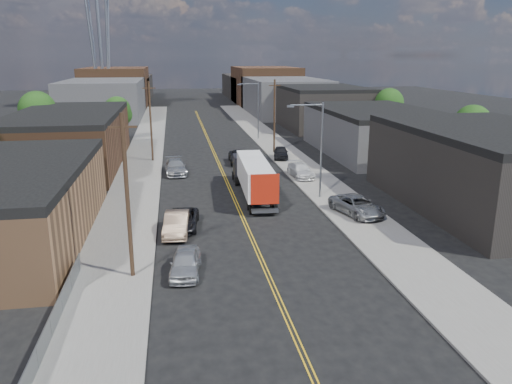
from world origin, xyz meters
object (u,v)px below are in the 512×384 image
object	(u,v)px
car_left_d	(175,167)
car_right_lot_c	(281,153)
car_left_b	(177,224)
car_ahead_truck	(240,157)
car_right_lot_a	(357,205)
car_left_a	(185,263)
car_left_c	(182,220)
semi_truck	(252,174)
car_right_lot_b	(301,170)

from	to	relation	value
car_left_d	car_right_lot_c	xyz separation A→B (m)	(13.59, 6.05, 0.10)
car_left_b	car_ahead_truck	world-z (taller)	car_left_b
car_right_lot_a	car_right_lot_c	distance (m)	24.30
car_left_a	car_right_lot_c	world-z (taller)	car_right_lot_c
car_left_c	semi_truck	bearing A→B (deg)	58.07
car_right_lot_b	car_left_c	bearing A→B (deg)	-136.89
car_left_b	car_right_lot_b	distance (m)	20.92
car_left_c	car_right_lot_b	world-z (taller)	car_right_lot_b
car_left_d	semi_truck	bearing A→B (deg)	-57.93
car_left_b	car_left_d	distance (m)	20.18
car_right_lot_b	car_right_lot_c	distance (m)	10.39
car_left_d	car_left_b	bearing A→B (deg)	-93.60
car_left_b	car_right_lot_b	xyz separation A→B (m)	(13.66, 15.84, 0.05)
car_right_lot_a	car_left_d	bearing A→B (deg)	114.10
car_ahead_truck	car_right_lot_a	bearing A→B (deg)	-70.74
semi_truck	car_right_lot_b	world-z (taller)	semi_truck
car_left_a	car_left_c	bearing A→B (deg)	96.53
car_left_b	car_right_lot_c	bearing A→B (deg)	67.50
car_left_a	car_ahead_truck	xyz separation A→B (m)	(7.66, 32.00, 0.04)
car_right_lot_b	semi_truck	bearing A→B (deg)	-141.89
car_left_a	car_left_c	distance (m)	8.60
car_left_a	car_right_lot_a	world-z (taller)	car_right_lot_a
car_left_b	car_right_lot_c	xyz separation A→B (m)	(13.66, 26.23, 0.09)
semi_truck	car_right_lot_a	distance (m)	11.15
car_left_a	car_right_lot_c	size ratio (longest dim) A/B	0.99
car_left_c	car_right_lot_c	size ratio (longest dim) A/B	1.12
car_left_a	car_left_d	world-z (taller)	car_left_d
car_left_a	car_left_d	xyz separation A→B (m)	(-0.39, 27.52, 0.06)
car_left_d	car_right_lot_c	world-z (taller)	car_right_lot_c
car_left_d	car_right_lot_b	bearing A→B (deg)	-21.12
car_left_c	car_left_d	world-z (taller)	car_left_d
car_left_c	car_right_lot_a	world-z (taller)	car_right_lot_a
car_left_b	car_left_c	world-z (taller)	car_left_b
car_left_a	car_left_c	xyz separation A→B (m)	(0.00, 8.60, -0.06)
car_right_lot_a	car_right_lot_b	xyz separation A→B (m)	(-1.35, 13.87, -0.05)
semi_truck	car_left_c	distance (m)	11.18
semi_truck	car_left_b	bearing A→B (deg)	-124.00
semi_truck	car_left_a	xyz separation A→B (m)	(-6.88, -17.31, -1.32)
car_left_a	car_right_lot_a	xyz separation A→B (m)	(14.55, 9.31, 0.17)
car_left_d	car_right_lot_b	distance (m)	14.27
car_left_c	car_left_d	bearing A→B (deg)	97.54
semi_truck	car_left_b	world-z (taller)	semi_truck
semi_truck	car_right_lot_a	world-z (taller)	semi_truck
semi_truck	car_left_c	xyz separation A→B (m)	(-6.88, -8.71, -1.38)
car_left_c	car_ahead_truck	size ratio (longest dim) A/B	0.88
car_right_lot_a	car_right_lot_b	bearing A→B (deg)	80.30
semi_truck	car_left_d	distance (m)	12.59
car_left_a	car_left_c	size ratio (longest dim) A/B	0.88
car_right_lot_b	car_ahead_truck	distance (m)	10.42
car_right_lot_a	car_ahead_truck	distance (m)	23.72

